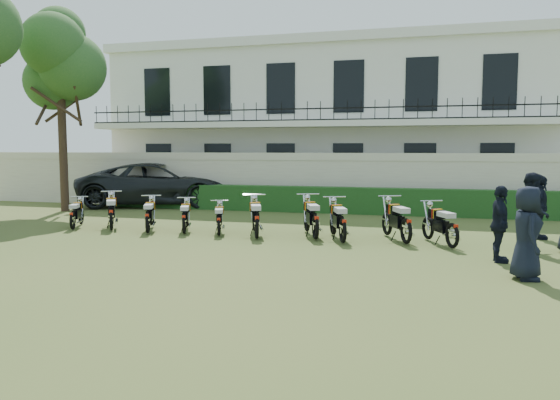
{
  "coord_description": "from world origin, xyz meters",
  "views": [
    {
      "loc": [
        4.9,
        -13.46,
        2.49
      ],
      "look_at": [
        0.58,
        2.29,
        0.93
      ],
      "focal_mm": 35.0,
      "sensor_mm": 36.0,
      "label": 1
    }
  ],
  "objects_px": {
    "motorcycle_0": "(72,216)",
    "motorcycle_5": "(257,221)",
    "motorcycle_4": "(219,222)",
    "motorcycle_8": "(406,225)",
    "motorcycle_2": "(148,218)",
    "motorcycle_6": "(315,221)",
    "motorcycle_9": "(452,229)",
    "motorcycle_3": "(184,219)",
    "officer_4": "(533,212)",
    "suv": "(159,184)",
    "officer_2": "(500,224)",
    "motorcycle_1": "(111,214)",
    "officer_0": "(527,233)",
    "officer_5": "(540,208)",
    "tree_west_near": "(60,60)",
    "motorcycle_7": "(343,224)"
  },
  "relations": [
    {
      "from": "motorcycle_1",
      "to": "motorcycle_6",
      "type": "height_order",
      "value": "motorcycle_6"
    },
    {
      "from": "motorcycle_0",
      "to": "officer_0",
      "type": "bearing_deg",
      "value": -37.6
    },
    {
      "from": "motorcycle_3",
      "to": "officer_5",
      "type": "bearing_deg",
      "value": -10.14
    },
    {
      "from": "motorcycle_6",
      "to": "motorcycle_9",
      "type": "distance_m",
      "value": 3.53
    },
    {
      "from": "motorcycle_4",
      "to": "suv",
      "type": "relative_size",
      "value": 0.24
    },
    {
      "from": "motorcycle_3",
      "to": "motorcycle_6",
      "type": "height_order",
      "value": "motorcycle_6"
    },
    {
      "from": "motorcycle_2",
      "to": "motorcycle_7",
      "type": "relative_size",
      "value": 0.9
    },
    {
      "from": "motorcycle_9",
      "to": "suv",
      "type": "distance_m",
      "value": 13.92
    },
    {
      "from": "motorcycle_0",
      "to": "motorcycle_5",
      "type": "height_order",
      "value": "motorcycle_5"
    },
    {
      "from": "officer_0",
      "to": "tree_west_near",
      "type": "bearing_deg",
      "value": 61.12
    },
    {
      "from": "tree_west_near",
      "to": "motorcycle_9",
      "type": "bearing_deg",
      "value": -17.43
    },
    {
      "from": "motorcycle_3",
      "to": "officer_4",
      "type": "height_order",
      "value": "officer_4"
    },
    {
      "from": "motorcycle_2",
      "to": "motorcycle_0",
      "type": "bearing_deg",
      "value": 155.94
    },
    {
      "from": "motorcycle_7",
      "to": "officer_5",
      "type": "distance_m",
      "value": 5.56
    },
    {
      "from": "motorcycle_8",
      "to": "officer_2",
      "type": "height_order",
      "value": "officer_2"
    },
    {
      "from": "motorcycle_8",
      "to": "motorcycle_0",
      "type": "bearing_deg",
      "value": 156.78
    },
    {
      "from": "motorcycle_7",
      "to": "officer_4",
      "type": "relative_size",
      "value": 1.03
    },
    {
      "from": "motorcycle_6",
      "to": "officer_0",
      "type": "distance_m",
      "value": 5.75
    },
    {
      "from": "motorcycle_1",
      "to": "motorcycle_2",
      "type": "distance_m",
      "value": 1.35
    },
    {
      "from": "motorcycle_4",
      "to": "motorcycle_6",
      "type": "xyz_separation_m",
      "value": [
        2.76,
        0.09,
        0.1
      ]
    },
    {
      "from": "motorcycle_5",
      "to": "officer_5",
      "type": "distance_m",
      "value": 7.76
    },
    {
      "from": "tree_west_near",
      "to": "motorcycle_0",
      "type": "bearing_deg",
      "value": -51.3
    },
    {
      "from": "motorcycle_3",
      "to": "motorcycle_5",
      "type": "height_order",
      "value": "motorcycle_5"
    },
    {
      "from": "tree_west_near",
      "to": "motorcycle_2",
      "type": "xyz_separation_m",
      "value": [
        6.02,
        -4.38,
        -5.42
      ]
    },
    {
      "from": "motorcycle_6",
      "to": "suv",
      "type": "relative_size",
      "value": 0.3
    },
    {
      "from": "suv",
      "to": "officer_4",
      "type": "xyz_separation_m",
      "value": [
        13.68,
        -6.94,
        0.03
      ]
    },
    {
      "from": "motorcycle_2",
      "to": "motorcycle_8",
      "type": "distance_m",
      "value": 7.3
    },
    {
      "from": "motorcycle_6",
      "to": "motorcycle_9",
      "type": "xyz_separation_m",
      "value": [
        3.51,
        -0.38,
        -0.03
      ]
    },
    {
      "from": "motorcycle_8",
      "to": "officer_0",
      "type": "height_order",
      "value": "officer_0"
    },
    {
      "from": "officer_2",
      "to": "motorcycle_4",
      "type": "bearing_deg",
      "value": 76.76
    },
    {
      "from": "motorcycle_5",
      "to": "motorcycle_7",
      "type": "distance_m",
      "value": 2.37
    },
    {
      "from": "motorcycle_5",
      "to": "officer_5",
      "type": "height_order",
      "value": "officer_5"
    },
    {
      "from": "tree_west_near",
      "to": "motorcycle_3",
      "type": "xyz_separation_m",
      "value": [
        7.09,
        -4.19,
        -5.44
      ]
    },
    {
      "from": "motorcycle_8",
      "to": "officer_0",
      "type": "xyz_separation_m",
      "value": [
        2.34,
        -3.18,
        0.36
      ]
    },
    {
      "from": "motorcycle_7",
      "to": "officer_2",
      "type": "xyz_separation_m",
      "value": [
        3.64,
        -1.33,
        0.33
      ]
    },
    {
      "from": "suv",
      "to": "officer_2",
      "type": "relative_size",
      "value": 3.95
    },
    {
      "from": "motorcycle_7",
      "to": "motorcycle_8",
      "type": "xyz_separation_m",
      "value": [
        1.59,
        0.3,
        0.02
      ]
    },
    {
      "from": "motorcycle_4",
      "to": "suv",
      "type": "xyz_separation_m",
      "value": [
        -5.56,
        7.04,
        0.5
      ]
    },
    {
      "from": "motorcycle_5",
      "to": "motorcycle_0",
      "type": "bearing_deg",
      "value": 157.95
    },
    {
      "from": "motorcycle_0",
      "to": "motorcycle_5",
      "type": "bearing_deg",
      "value": -24.82
    },
    {
      "from": "motorcycle_3",
      "to": "motorcycle_4",
      "type": "height_order",
      "value": "motorcycle_3"
    },
    {
      "from": "motorcycle_4",
      "to": "motorcycle_8",
      "type": "xyz_separation_m",
      "value": [
        5.15,
        0.03,
        0.11
      ]
    },
    {
      "from": "motorcycle_2",
      "to": "motorcycle_3",
      "type": "relative_size",
      "value": 1.04
    },
    {
      "from": "motorcycle_7",
      "to": "motorcycle_8",
      "type": "height_order",
      "value": "motorcycle_8"
    },
    {
      "from": "motorcycle_4",
      "to": "motorcycle_6",
      "type": "height_order",
      "value": "motorcycle_6"
    },
    {
      "from": "motorcycle_1",
      "to": "motorcycle_3",
      "type": "height_order",
      "value": "motorcycle_1"
    },
    {
      "from": "motorcycle_0",
      "to": "officer_2",
      "type": "xyz_separation_m",
      "value": [
        11.91,
        -1.53,
        0.41
      ]
    },
    {
      "from": "motorcycle_8",
      "to": "officer_5",
      "type": "bearing_deg",
      "value": 5.0
    },
    {
      "from": "motorcycle_4",
      "to": "motorcycle_8",
      "type": "distance_m",
      "value": 5.15
    },
    {
      "from": "suv",
      "to": "officer_0",
      "type": "height_order",
      "value": "suv"
    }
  ]
}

